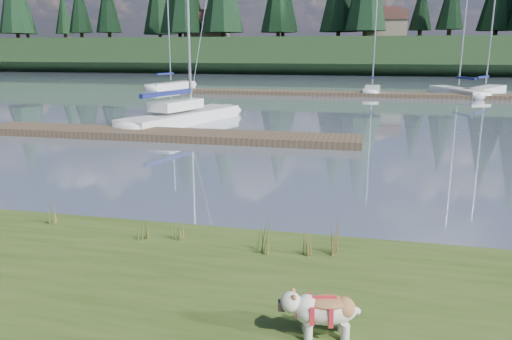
# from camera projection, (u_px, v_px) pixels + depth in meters

# --- Properties ---
(ground) EXTENTS (200.00, 200.00, 0.00)m
(ground) POSITION_uv_depth(u_px,v_px,m) (316.00, 95.00, 39.57)
(ground) COLOR slate
(ground) RESTS_ON ground
(ridge) EXTENTS (200.00, 20.00, 5.00)m
(ridge) POSITION_uv_depth(u_px,v_px,m) (345.00, 56.00, 79.73)
(ridge) COLOR black
(ridge) RESTS_ON ground
(bulldog) EXTENTS (0.93, 0.49, 0.55)m
(bulldog) POSITION_uv_depth(u_px,v_px,m) (324.00, 309.00, 5.68)
(bulldog) COLOR silver
(bulldog) RESTS_ON bank
(sailboat_main) EXTENTS (4.18, 8.84, 12.56)m
(sailboat_main) POSITION_uv_depth(u_px,v_px,m) (190.00, 113.00, 25.04)
(sailboat_main) COLOR white
(sailboat_main) RESTS_ON ground
(dock_near) EXTENTS (16.00, 2.00, 0.30)m
(dock_near) POSITION_uv_depth(u_px,v_px,m) (164.00, 135.00, 20.50)
(dock_near) COLOR #4C3D2C
(dock_near) RESTS_ON ground
(dock_far) EXTENTS (26.00, 2.20, 0.30)m
(dock_far) POSITION_uv_depth(u_px,v_px,m) (342.00, 94.00, 39.11)
(dock_far) COLOR #4C3D2C
(dock_far) RESTS_ON ground
(sailboat_bg_0) EXTENTS (2.91, 6.89, 9.96)m
(sailboat_bg_0) POSITION_uv_depth(u_px,v_px,m) (175.00, 85.00, 46.38)
(sailboat_bg_0) COLOR white
(sailboat_bg_0) RESTS_ON ground
(sailboat_bg_2) EXTENTS (1.35, 6.13, 9.38)m
(sailboat_bg_2) POSITION_uv_depth(u_px,v_px,m) (372.00, 90.00, 40.92)
(sailboat_bg_2) COLOR white
(sailboat_bg_2) RESTS_ON ground
(sailboat_bg_3) EXTENTS (4.10, 7.59, 11.16)m
(sailboat_bg_3) POSITION_uv_depth(u_px,v_px,m) (454.00, 91.00, 39.93)
(sailboat_bg_3) COLOR white
(sailboat_bg_3) RESTS_ON ground
(sailboat_bg_4) EXTENTS (4.81, 7.33, 11.12)m
(sailboat_bg_4) POSITION_uv_depth(u_px,v_px,m) (488.00, 89.00, 41.13)
(sailboat_bg_4) COLOR white
(sailboat_bg_4) RESTS_ON ground
(weed_0) EXTENTS (0.17, 0.14, 0.59)m
(weed_0) POSITION_uv_depth(u_px,v_px,m) (145.00, 226.00, 8.61)
(weed_0) COLOR #475B23
(weed_0) RESTS_ON bank
(weed_1) EXTENTS (0.17, 0.14, 0.45)m
(weed_1) POSITION_uv_depth(u_px,v_px,m) (177.00, 229.00, 8.64)
(weed_1) COLOR #475B23
(weed_1) RESTS_ON bank
(weed_2) EXTENTS (0.17, 0.14, 0.69)m
(weed_2) POSITION_uv_depth(u_px,v_px,m) (264.00, 237.00, 7.99)
(weed_2) COLOR #475B23
(weed_2) RESTS_ON bank
(weed_3) EXTENTS (0.17, 0.14, 0.49)m
(weed_3) POSITION_uv_depth(u_px,v_px,m) (52.00, 214.00, 9.37)
(weed_3) COLOR #475B23
(weed_3) RESTS_ON bank
(weed_4) EXTENTS (0.17, 0.14, 0.46)m
(weed_4) POSITION_uv_depth(u_px,v_px,m) (308.00, 244.00, 7.94)
(weed_4) COLOR #475B23
(weed_4) RESTS_ON bank
(weed_5) EXTENTS (0.17, 0.14, 0.69)m
(weed_5) POSITION_uv_depth(u_px,v_px,m) (335.00, 238.00, 7.96)
(weed_5) COLOR #475B23
(weed_5) RESTS_ON bank
(mud_lip) EXTENTS (60.00, 0.50, 0.14)m
(mud_lip) POSITION_uv_depth(u_px,v_px,m) (141.00, 236.00, 9.61)
(mud_lip) COLOR #33281C
(mud_lip) RESTS_ON ground
(conifer_1) EXTENTS (4.40, 4.40, 11.30)m
(conifer_1) POSITION_uv_depth(u_px,v_px,m) (107.00, 2.00, 84.36)
(conifer_1) COLOR #382619
(conifer_1) RESTS_ON ridge
(house_0) EXTENTS (6.30, 5.30, 4.65)m
(house_0) POSITION_uv_depth(u_px,v_px,m) (208.00, 25.00, 80.48)
(house_0) COLOR gray
(house_0) RESTS_ON ridge
(house_1) EXTENTS (6.30, 5.30, 4.65)m
(house_1) POSITION_uv_depth(u_px,v_px,m) (386.00, 24.00, 75.41)
(house_1) COLOR gray
(house_1) RESTS_ON ridge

